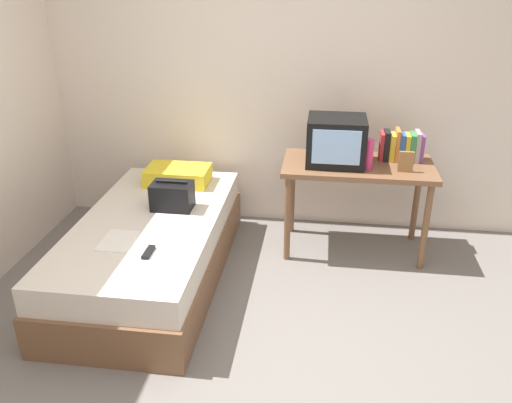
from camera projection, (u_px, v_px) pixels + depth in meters
name	position (u px, v px, depth m)	size (l,w,h in m)	color
ground_plane	(242.00, 363.00, 3.09)	(8.00, 8.00, 0.00)	slate
wall_back	(278.00, 77.00, 4.35)	(5.20, 0.10, 2.60)	beige
bed	(152.00, 248.00, 3.85)	(1.00, 2.00, 0.49)	brown
desk	(357.00, 175.00, 4.06)	(1.16, 0.60, 0.75)	brown
tv	(336.00, 141.00, 3.96)	(0.44, 0.39, 0.36)	black
water_bottle	(368.00, 154.00, 3.87)	(0.07, 0.07, 0.23)	#E53372
book_row	(401.00, 146.00, 4.05)	(0.33, 0.17, 0.25)	#B72D33
picture_frame	(406.00, 162.00, 3.83)	(0.11, 0.02, 0.16)	olive
pillow	(178.00, 175.00, 4.32)	(0.52, 0.33, 0.14)	yellow
handbag	(172.00, 196.00, 3.86)	(0.30, 0.20, 0.23)	black
magazine	(118.00, 241.00, 3.43)	(0.21, 0.29, 0.01)	white
remote_dark	(148.00, 252.00, 3.28)	(0.04, 0.16, 0.02)	black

